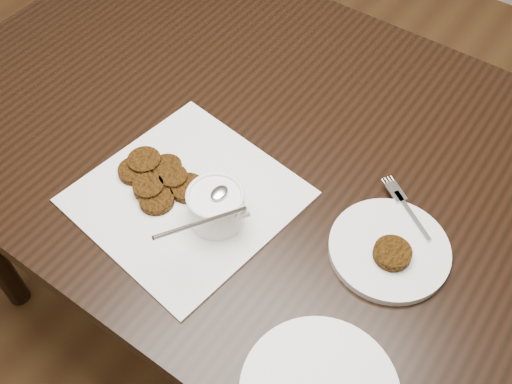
% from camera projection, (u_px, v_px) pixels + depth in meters
% --- Properties ---
extents(floor, '(4.00, 4.00, 0.00)m').
position_uv_depth(floor, '(235.00, 346.00, 1.66)').
color(floor, brown).
rests_on(floor, ground).
extents(table, '(1.42, 0.91, 0.75)m').
position_uv_depth(table, '(267.00, 246.00, 1.42)').
color(table, black).
rests_on(table, floor).
extents(napkin, '(0.38, 0.38, 0.00)m').
position_uv_depth(napkin, '(187.00, 197.00, 1.04)').
color(napkin, white).
rests_on(napkin, table).
extents(sauce_ramekin, '(0.16, 0.16, 0.13)m').
position_uv_depth(sauce_ramekin, '(215.00, 194.00, 0.95)').
color(sauce_ramekin, white).
rests_on(sauce_ramekin, napkin).
extents(patty_cluster, '(0.25, 0.25, 0.02)m').
position_uv_depth(patty_cluster, '(157.00, 179.00, 1.04)').
color(patty_cluster, '#57310B').
rests_on(patty_cluster, napkin).
extents(plate_with_patty, '(0.28, 0.28, 0.03)m').
position_uv_depth(plate_with_patty, '(390.00, 247.00, 0.96)').
color(plate_with_patty, white).
rests_on(plate_with_patty, table).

